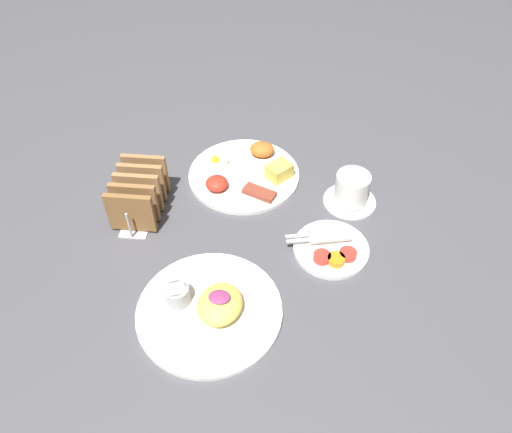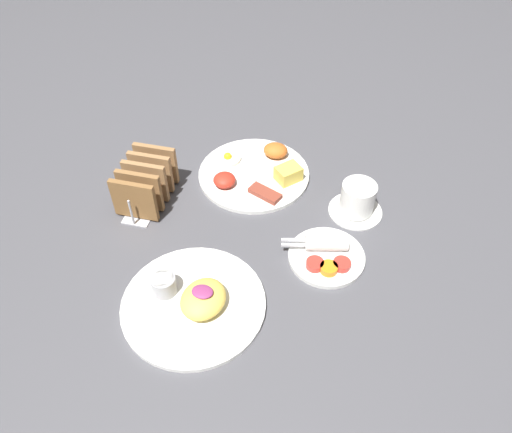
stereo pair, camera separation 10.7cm
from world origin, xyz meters
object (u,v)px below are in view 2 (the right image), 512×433
Objects in this scene: plate_breakfast at (257,172)px; coffee_cup at (357,200)px; toast_rack at (146,183)px; plate_foreground at (194,301)px; plate_condiments at (326,255)px.

coffee_cup is (0.24, -0.07, 0.02)m from plate_breakfast.
plate_breakfast is 0.26m from toast_rack.
plate_breakfast is 2.22× the size of coffee_cup.
plate_foreground is at bearing -52.44° from toast_rack.
plate_breakfast is 1.48× the size of toast_rack.
plate_foreground is 0.32m from toast_rack.
plate_breakfast is 0.25m from coffee_cup.
coffee_cup is at bearing 50.16° from plate_foreground.
coffee_cup is at bearing -15.31° from plate_breakfast.
plate_breakfast is at bearing 132.60° from plate_condiments.
plate_condiments is at bearing -47.40° from plate_breakfast.
toast_rack reaches higher than plate_breakfast.
toast_rack is (-0.20, 0.26, 0.03)m from plate_foreground.
plate_foreground is at bearing -129.84° from coffee_cup.
coffee_cup is (0.27, 0.32, 0.02)m from plate_foreground.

